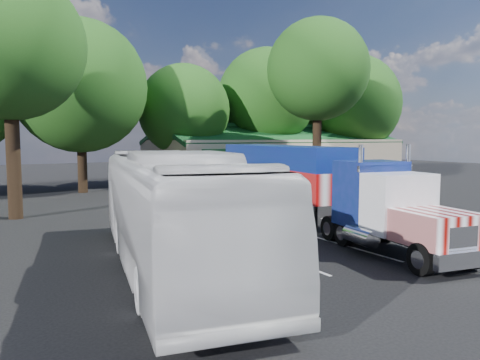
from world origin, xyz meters
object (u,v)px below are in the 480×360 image
woman (358,215)px  silver_sedan (306,179)px  semi_truck (303,177)px  tour_bus (173,211)px  bicycle (299,196)px

woman → silver_sedan: (10.22, 16.50, -0.18)m
semi_truck → woman: semi_truck is taller
woman → tour_bus: size_ratio=0.13×
tour_bus → semi_truck: bearing=39.3°
tour_bus → silver_sedan: 25.75m
woman → silver_sedan: bearing=-48.0°
woman → bicycle: (3.72, 8.89, -0.40)m
semi_truck → bicycle: 6.54m
semi_truck → bicycle: (3.73, 5.08, -1.75)m
bicycle → tour_bus: (-12.50, -9.73, 1.41)m
tour_bus → silver_sedan: bearing=53.8°
woman → bicycle: woman is taller
semi_truck → silver_sedan: semi_truck is taller
bicycle → tour_bus: bearing=-165.6°
woman → tour_bus: 8.88m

